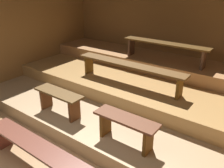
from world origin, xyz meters
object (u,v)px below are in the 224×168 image
at_px(bench_floor_center, 39,151).
at_px(bench_lower_right, 126,125).
at_px(bench_lower_left, 59,98).
at_px(bench_middle_center, 129,67).
at_px(bench_upper_center, 165,46).

distance_m(bench_floor_center, bench_lower_right, 1.24).
relative_size(bench_lower_left, bench_lower_right, 1.00).
height_order(bench_floor_center, bench_lower_left, bench_lower_left).
relative_size(bench_lower_left, bench_middle_center, 0.41).
height_order(bench_floor_center, bench_lower_right, bench_lower_right).
relative_size(bench_floor_center, bench_upper_center, 1.05).
xyz_separation_m(bench_floor_center, bench_middle_center, (-0.03, 2.26, 0.55)).
height_order(bench_floor_center, bench_middle_center, bench_middle_center).
xyz_separation_m(bench_middle_center, bench_upper_center, (0.28, 0.99, 0.26)).
bearing_deg(bench_floor_center, bench_middle_center, 90.66).
xyz_separation_m(bench_lower_left, bench_lower_right, (1.40, 0.00, 0.00)).
xyz_separation_m(bench_lower_left, bench_upper_center, (0.87, 2.32, 0.58)).
bearing_deg(bench_floor_center, bench_lower_right, 49.79).
distance_m(bench_lower_left, bench_middle_center, 1.49).
relative_size(bench_floor_center, bench_middle_center, 0.87).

